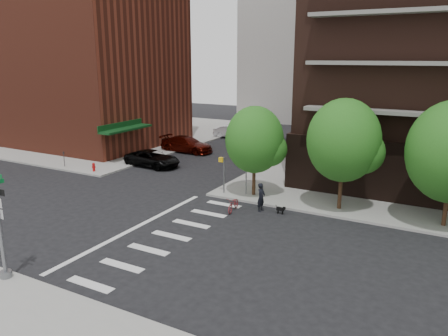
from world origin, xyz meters
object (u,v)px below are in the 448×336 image
at_px(parked_car_maroon, 187,144).
at_px(scooter, 233,204).
at_px(dog_walker, 261,197).
at_px(fire_hydrant, 94,167).
at_px(parked_car_silver, 233,132).
at_px(parked_car_black, 152,159).

bearing_deg(parked_car_maroon, scooter, -137.44).
bearing_deg(dog_walker, fire_hydrant, 88.44).
height_order(fire_hydrant, parked_car_silver, parked_car_silver).
bearing_deg(parked_car_silver, scooter, -155.74).
relative_size(parked_car_black, parked_car_maroon, 0.93).
bearing_deg(fire_hydrant, parked_car_black, 54.96).
height_order(fire_hydrant, parked_car_maroon, parked_car_maroon).
distance_m(fire_hydrant, parked_car_silver, 20.17).
bearing_deg(parked_car_black, parked_car_silver, 4.36).
distance_m(parked_car_silver, dog_walker, 25.60).
height_order(fire_hydrant, scooter, scooter).
relative_size(parked_car_black, parked_car_silver, 1.15).
relative_size(parked_car_maroon, parked_car_silver, 1.23).
height_order(parked_car_maroon, parked_car_silver, parked_car_maroon).
distance_m(parked_car_maroon, dog_walker, 18.68).
relative_size(parked_car_black, dog_walker, 2.84).
distance_m(fire_hydrant, parked_car_black, 5.12).
bearing_deg(dog_walker, parked_car_maroon, 52.79).
bearing_deg(parked_car_maroon, parked_car_silver, -2.87).
xyz_separation_m(parked_car_silver, dog_walker, (13.45, -21.78, 0.17)).
xyz_separation_m(fire_hydrant, parked_car_maroon, (2.30, 10.70, 0.26)).
relative_size(fire_hydrant, parked_car_silver, 0.16).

